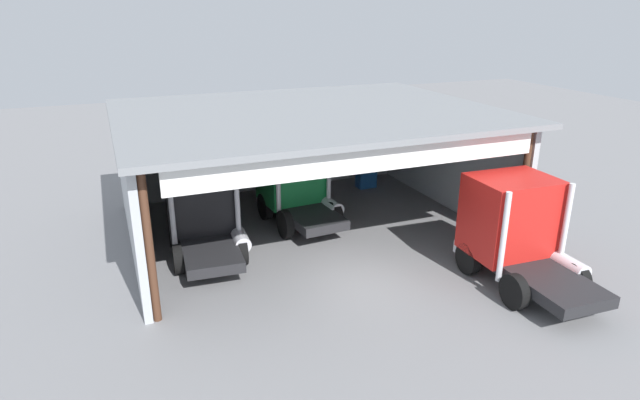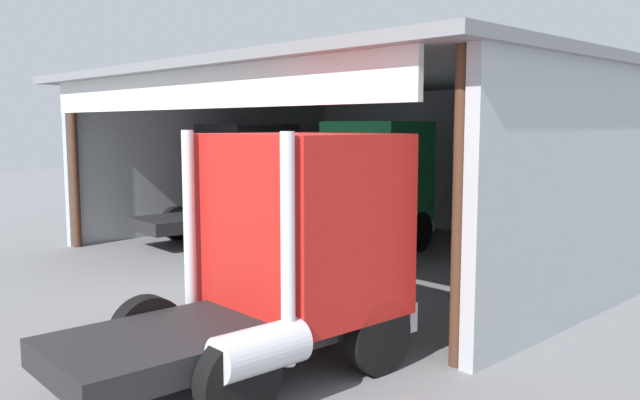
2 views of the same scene
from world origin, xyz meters
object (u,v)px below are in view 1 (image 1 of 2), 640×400
Objects in this scene: truck_black_center_bay at (203,204)px; truck_green_center_left_bay at (295,178)px; oil_drum at (230,192)px; truck_red_left_bay at (516,229)px; tool_cart at (366,177)px.

truck_green_center_left_bay is (4.06, 1.51, 0.04)m from truck_black_center_bay.
truck_black_center_bay is at bearing -112.87° from oil_drum.
oil_drum is (-6.93, 10.80, -1.29)m from truck_red_left_bay.
tool_cart is (6.76, -0.51, 0.03)m from oil_drum.
truck_red_left_bay is (8.98, -5.96, -0.07)m from truck_black_center_bay.
truck_green_center_left_bay is 8.95m from truck_red_left_bay.
tool_cart is (4.74, 2.82, -1.37)m from truck_green_center_left_bay.
tool_cart is at bearing 30.00° from truck_black_center_bay.
truck_red_left_bay is (4.92, -7.47, -0.12)m from truck_green_center_left_bay.
truck_green_center_left_bay is at bearing 24.22° from truck_black_center_bay.
truck_green_center_left_bay is 5.68m from tool_cart.
truck_red_left_bay is 5.34× the size of oil_drum.
truck_green_center_left_bay reaches higher than oil_drum.
truck_black_center_bay reaches higher than oil_drum.
truck_black_center_bay is 0.98× the size of truck_red_left_bay.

